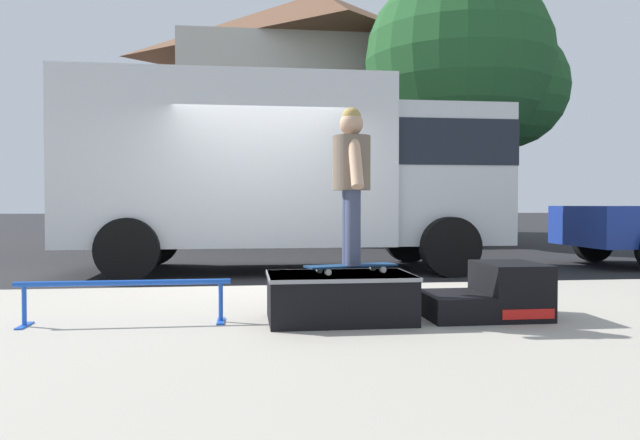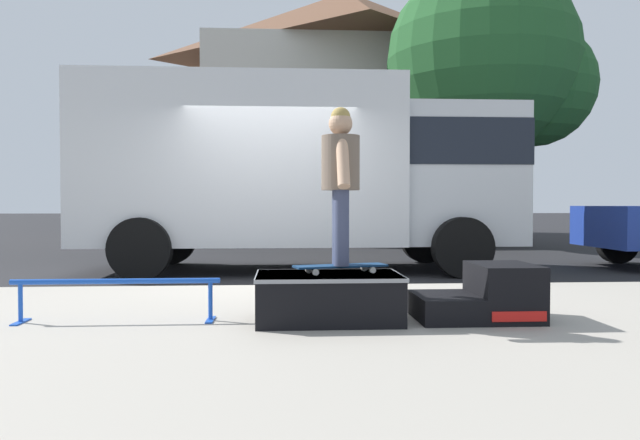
{
  "view_description": "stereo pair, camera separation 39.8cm",
  "coord_description": "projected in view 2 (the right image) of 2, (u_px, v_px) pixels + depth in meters",
  "views": [
    {
      "loc": [
        -0.23,
        -7.63,
        1.08
      ],
      "look_at": [
        0.57,
        -1.25,
        0.92
      ],
      "focal_mm": 33.65,
      "sensor_mm": 36.0,
      "label": 1
    },
    {
      "loc": [
        0.17,
        -7.67,
        1.08
      ],
      "look_at": [
        0.57,
        -1.25,
        0.92
      ],
      "focal_mm": 33.65,
      "sensor_mm": 36.0,
      "label": 2
    }
  ],
  "objects": [
    {
      "name": "skater_kid",
      "position": [
        341.0,
        172.0,
        4.96
      ],
      "size": [
        0.32,
        0.67,
        1.31
      ],
      "color": "#3F4766",
      "rests_on": "skateboard"
    },
    {
      "name": "skateboard",
      "position": [
        340.0,
        266.0,
        4.98
      ],
      "size": [
        0.81,
        0.4,
        0.07
      ],
      "color": "navy",
      "rests_on": "skate_box"
    },
    {
      "name": "skate_box",
      "position": [
        328.0,
        296.0,
        4.93
      ],
      "size": [
        1.19,
        0.76,
        0.39
      ],
      "color": "black",
      "rests_on": "sidewalk_slab"
    },
    {
      "name": "grind_rail",
      "position": [
        116.0,
        289.0,
        4.9
      ],
      "size": [
        1.69,
        0.28,
        0.35
      ],
      "color": "blue",
      "rests_on": "sidewalk_slab"
    },
    {
      "name": "sidewalk_slab",
      "position": [
        261.0,
        335.0,
        4.67
      ],
      "size": [
        50.0,
        5.0,
        0.12
      ],
      "primitive_type": "cube",
      "color": "#A8A093",
      "rests_on": "ground"
    },
    {
      "name": "house_behind",
      "position": [
        347.0,
        113.0,
        20.59
      ],
      "size": [
        9.54,
        8.23,
        8.4
      ],
      "color": "beige",
      "rests_on": "ground"
    },
    {
      "name": "street_tree_main",
      "position": [
        493.0,
        67.0,
        15.03
      ],
      "size": [
        5.25,
        4.77,
        7.08
      ],
      "color": "brown",
      "rests_on": "ground"
    },
    {
      "name": "box_truck",
      "position": [
        303.0,
        167.0,
        9.85
      ],
      "size": [
        6.91,
        2.63,
        3.05
      ],
      "color": "silver",
      "rests_on": "ground"
    },
    {
      "name": "kicker_ramp",
      "position": [
        486.0,
        296.0,
        5.01
      ],
      "size": [
        0.99,
        0.68,
        0.46
      ],
      "color": "black",
      "rests_on": "sidewalk_slab"
    },
    {
      "name": "ground_plane",
      "position": [
        270.0,
        289.0,
        7.66
      ],
      "size": [
        140.0,
        140.0,
        0.0
      ],
      "primitive_type": "plane",
      "color": "black"
    }
  ]
}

